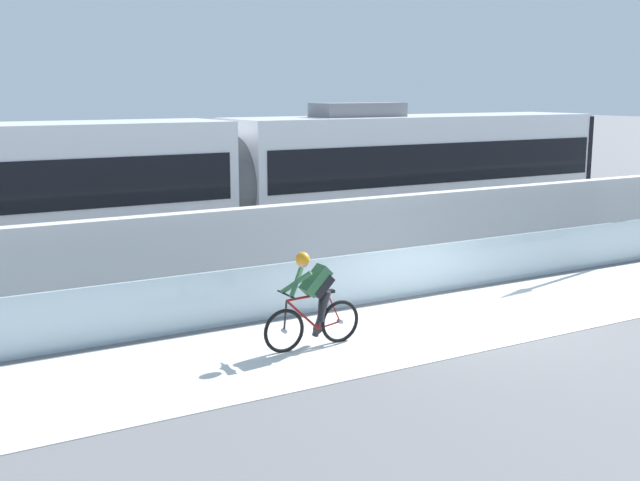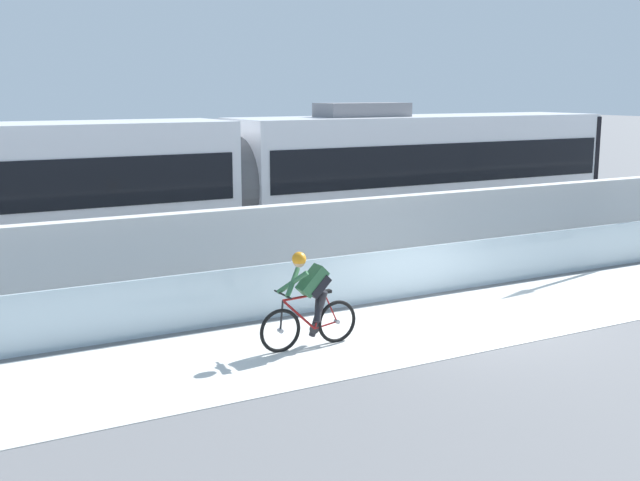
{
  "view_description": "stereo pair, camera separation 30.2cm",
  "coord_description": "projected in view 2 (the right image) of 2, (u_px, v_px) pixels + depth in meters",
  "views": [
    {
      "loc": [
        -9.51,
        -10.83,
        4.13
      ],
      "look_at": [
        -1.74,
        2.35,
        1.25
      ],
      "focal_mm": 44.85,
      "sensor_mm": 36.0,
      "label": 1
    },
    {
      "loc": [
        -9.25,
        -10.98,
        4.13
      ],
      "look_at": [
        -1.74,
        2.35,
        1.25
      ],
      "focal_mm": 44.85,
      "sensor_mm": 36.0,
      "label": 2
    }
  ],
  "objects": [
    {
      "name": "ground_plane",
      "position": [
        465.0,
        320.0,
        14.63
      ],
      "size": [
        200.0,
        200.0,
        0.0
      ],
      "primitive_type": "plane",
      "color": "slate"
    },
    {
      "name": "bike_path_deck",
      "position": [
        466.0,
        319.0,
        14.63
      ],
      "size": [
        32.0,
        3.2,
        0.01
      ],
      "primitive_type": "cube",
      "color": "silver",
      "rests_on": "ground"
    },
    {
      "name": "glass_parapet",
      "position": [
        407.0,
        273.0,
        16.12
      ],
      "size": [
        32.0,
        0.05,
        1.01
      ],
      "primitive_type": "cube",
      "color": "silver",
      "rests_on": "ground"
    },
    {
      "name": "concrete_barrier_wall",
      "position": [
        360.0,
        239.0,
        17.58
      ],
      "size": [
        32.0,
        0.36,
        1.8
      ],
      "primitive_type": "cube",
      "color": "silver",
      "rests_on": "ground"
    },
    {
      "name": "tram_rail_near",
      "position": [
        306.0,
        259.0,
        19.88
      ],
      "size": [
        32.0,
        0.08,
        0.01
      ],
      "primitive_type": "cube",
      "color": "#595654",
      "rests_on": "ground"
    },
    {
      "name": "tram_rail_far",
      "position": [
        281.0,
        249.0,
        21.1
      ],
      "size": [
        32.0,
        0.08,
        0.01
      ],
      "primitive_type": "cube",
      "color": "#595654",
      "rests_on": "ground"
    },
    {
      "name": "tram",
      "position": [
        230.0,
        184.0,
        19.31
      ],
      "size": [
        22.56,
        2.54,
        3.81
      ],
      "color": "silver",
      "rests_on": "ground"
    },
    {
      "name": "cyclist_on_bike",
      "position": [
        309.0,
        301.0,
        12.91
      ],
      "size": [
        1.77,
        0.58,
        1.61
      ],
      "color": "black",
      "rests_on": "ground"
    }
  ]
}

